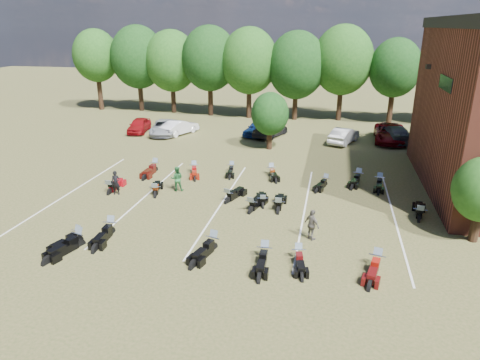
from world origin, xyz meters
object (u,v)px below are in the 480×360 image
(person_black, at_px, (116,183))
(motorcycle_7, at_px, (110,193))
(person_green, at_px, (177,179))
(motorcycle_0, at_px, (78,241))
(motorcycle_14, at_px, (155,171))
(car_4, at_px, (258,128))
(car_0, at_px, (139,125))
(motorcycle_3, at_px, (213,250))
(person_grey, at_px, (312,225))

(person_black, xyz_separation_m, motorcycle_7, (-0.50, 0.03, -0.78))
(person_green, bearing_deg, motorcycle_7, 2.99)
(motorcycle_0, height_order, motorcycle_7, motorcycle_7)
(motorcycle_7, relative_size, motorcycle_14, 0.95)
(car_4, relative_size, person_green, 2.51)
(person_black, bearing_deg, car_0, 100.00)
(car_0, distance_m, motorcycle_3, 25.55)
(car_4, xyz_separation_m, motorcycle_14, (-5.48, -12.45, -0.70))
(person_black, xyz_separation_m, person_grey, (12.50, -3.52, 0.03))
(person_green, distance_m, person_grey, 10.24)
(motorcycle_7, bearing_deg, person_green, -162.19)
(car_0, distance_m, motorcycle_7, 16.79)
(car_0, relative_size, car_4, 1.00)
(motorcycle_7, bearing_deg, car_0, -73.24)
(motorcycle_0, relative_size, motorcycle_3, 0.88)
(motorcycle_3, height_order, motorcycle_7, motorcycle_3)
(motorcycle_3, distance_m, motorcycle_14, 12.69)
(motorcycle_0, height_order, motorcycle_14, motorcycle_14)
(car_0, bearing_deg, motorcycle_0, -81.78)
(person_black, relative_size, person_grey, 0.96)
(car_0, height_order, motorcycle_3, car_0)
(car_0, bearing_deg, motorcycle_3, -66.56)
(car_4, relative_size, motorcycle_14, 1.65)
(car_4, height_order, person_black, person_black)
(motorcycle_0, height_order, motorcycle_3, motorcycle_3)
(car_4, bearing_deg, person_black, -93.43)
(motorcycle_3, xyz_separation_m, motorcycle_14, (-7.34, 10.35, 0.00))
(person_green, xyz_separation_m, person_grey, (8.95, -4.98, -0.01))
(car_0, bearing_deg, person_green, -66.27)
(person_black, height_order, person_grey, person_grey)
(person_black, distance_m, person_grey, 12.99)
(motorcycle_0, bearing_deg, person_black, 117.76)
(person_black, distance_m, motorcycle_3, 9.74)
(person_black, height_order, motorcycle_0, person_black)
(person_grey, relative_size, motorcycle_0, 0.76)
(car_4, xyz_separation_m, motorcycle_3, (1.86, -22.80, -0.70))
(car_4, height_order, motorcycle_3, car_4)
(motorcycle_7, bearing_deg, person_black, 174.84)
(car_4, relative_size, motorcycle_7, 1.74)
(motorcycle_3, relative_size, motorcycle_7, 1.03)
(car_0, xyz_separation_m, motorcycle_7, (5.30, -15.92, -0.71))
(motorcycle_3, bearing_deg, motorcycle_14, 139.27)
(person_green, xyz_separation_m, motorcycle_0, (-2.43, -7.69, -0.82))
(car_0, height_order, person_green, person_green)
(person_grey, height_order, motorcycle_14, person_grey)
(person_green, xyz_separation_m, motorcycle_3, (4.39, -7.05, -0.82))
(motorcycle_0, bearing_deg, motorcycle_3, 22.98)
(car_4, height_order, person_grey, person_grey)
(car_4, relative_size, motorcycle_0, 1.92)
(person_green, relative_size, motorcycle_0, 0.77)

